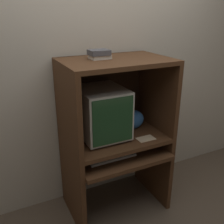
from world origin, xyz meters
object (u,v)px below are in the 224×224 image
crt_monitor (102,112)px  snack_bag (133,119)px  book_stack (99,54)px  keyboard (112,157)px  mouse (137,149)px

crt_monitor → snack_bag: crt_monitor is taller
snack_bag → book_stack: book_stack is taller
keyboard → snack_bag: (0.32, 0.19, 0.22)m
keyboard → mouse: same height
book_stack → snack_bag: bearing=-0.1°
snack_bag → book_stack: 0.71m
keyboard → snack_bag: size_ratio=1.96×
snack_bag → book_stack: size_ratio=1.27×
book_stack → mouse: bearing=-32.1°
keyboard → book_stack: bearing=95.1°
keyboard → crt_monitor: bearing=96.2°
crt_monitor → keyboard: bearing=-83.8°
mouse → crt_monitor: bearing=152.2°
mouse → snack_bag: snack_bag is taller
crt_monitor → book_stack: bearing=89.0°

